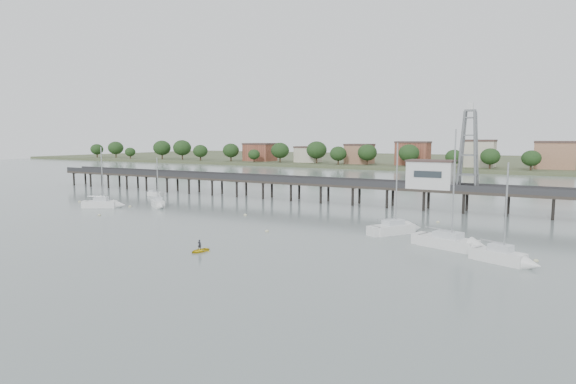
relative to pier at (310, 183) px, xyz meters
The scene contains 14 objects.
ground_plane 60.12m from the pier, 90.00° to the right, with size 500.00×500.00×0.00m, color slate.
pier is the anchor object (origin of this frame).
pier_building 25.16m from the pier, ahead, with size 8.40×5.40×5.30m.
lattice_tower 32.34m from the pier, ahead, with size 3.20×3.20×15.50m.
sailboat_a 40.64m from the pier, 137.83° to the right, with size 7.37×5.67×12.22m.
sailboat_d 47.50m from the pier, 41.31° to the right, with size 9.70×5.56×15.29m.
sailboat_b 31.07m from the pier, 133.27° to the right, with size 5.83×4.78×9.98m.
sailboat_c 36.08m from the pier, 42.77° to the right, with size 6.50×8.04×13.41m.
sailboat_f 54.58m from the pier, 40.80° to the right, with size 7.02×4.29×11.33m.
white_tender 36.77m from the pier, 166.17° to the right, with size 3.80×1.76×1.45m.
yellow_dinghy 47.93m from the pier, 79.37° to the right, with size 1.81×0.52×2.53m, color yellow.
dinghy_occupant 47.93m from the pier, 79.37° to the right, with size 0.44×1.20×0.29m, color black.
mooring_buoys 26.68m from the pier, 93.28° to the right, with size 85.72×21.84×0.39m.
far_shore 179.60m from the pier, 89.89° to the left, with size 500.00×170.00×10.40m.
Camera 1 is at (44.82, -30.51, 13.42)m, focal length 30.00 mm.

